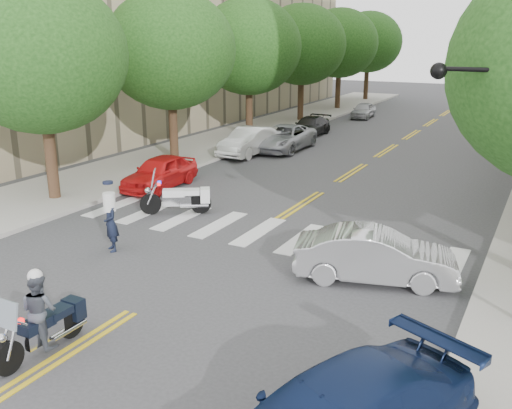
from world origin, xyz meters
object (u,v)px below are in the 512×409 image
Objects in this scene: motorcycle_parked at (182,198)px; convertible at (376,256)px; officer_standing at (111,223)px; motorcycle_police at (42,315)px.

motorcycle_parked reaches higher than convertible.
officer_standing reaches higher than motorcycle_parked.
motorcycle_police is at bearing -27.54° from officer_standing.
motorcycle_police is 0.99× the size of motorcycle_parked.
motorcycle_police is 8.31m from convertible.
motorcycle_parked is at bearing 128.33° from officer_standing.
motorcycle_police reaches higher than officer_standing.
convertible is at bearing 46.16° from officer_standing.
convertible is (7.93, -2.48, 0.12)m from motorcycle_parked.
motorcycle_parked is 4.08m from officer_standing.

